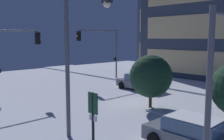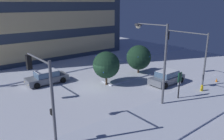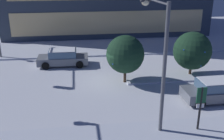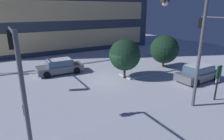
# 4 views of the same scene
# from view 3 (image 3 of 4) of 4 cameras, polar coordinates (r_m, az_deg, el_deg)

# --- Properties ---
(ground) EXTENTS (52.00, 52.00, 0.00)m
(ground) POSITION_cam_3_polar(r_m,az_deg,el_deg) (22.39, -0.33, -2.36)
(ground) COLOR silver
(curb_strip_far) EXTENTS (52.00, 5.20, 0.14)m
(curb_strip_far) POSITION_cam_3_polar(r_m,az_deg,el_deg) (30.83, -2.39, 4.37)
(curb_strip_far) COLOR silver
(curb_strip_far) RESTS_ON ground
(median_strip) EXTENTS (9.00, 1.80, 0.14)m
(median_strip) POSITION_cam_3_polar(r_m,az_deg,el_deg) (23.70, 13.65, -1.44)
(median_strip) COLOR silver
(median_strip) RESTS_ON ground
(car_near) EXTENTS (4.52, 2.18, 1.49)m
(car_near) POSITION_cam_3_polar(r_m,az_deg,el_deg) (20.41, 20.18, -3.95)
(car_near) COLOR slate
(car_near) RESTS_ON ground
(car_far) EXTENTS (4.67, 2.17, 1.49)m
(car_far) POSITION_cam_3_polar(r_m,az_deg,el_deg) (26.10, -9.90, 2.44)
(car_far) COLOR slate
(car_far) RESTS_ON ground
(street_lamp_arched) EXTENTS (0.79, 3.22, 7.15)m
(street_lamp_arched) POSITION_cam_3_polar(r_m,az_deg,el_deg) (15.12, 9.27, 4.79)
(street_lamp_arched) COLOR #565960
(street_lamp_arched) RESTS_ON ground
(parking_info_sign) EXTENTS (0.55, 0.12, 2.67)m
(parking_info_sign) POSITION_cam_3_polar(r_m,az_deg,el_deg) (16.04, 17.48, -6.55)
(parking_info_sign) COLOR black
(parking_info_sign) RESTS_ON ground
(decorated_tree_median) EXTENTS (3.10, 3.10, 3.71)m
(decorated_tree_median) POSITION_cam_3_polar(r_m,az_deg,el_deg) (23.79, 15.94, 3.76)
(decorated_tree_median) COLOR #473323
(decorated_tree_median) RESTS_ON ground
(decorated_tree_left_of_median) EXTENTS (2.94, 2.96, 3.76)m
(decorated_tree_left_of_median) POSITION_cam_3_polar(r_m,az_deg,el_deg) (21.56, 2.69, 3.18)
(decorated_tree_left_of_median) COLOR #473323
(decorated_tree_left_of_median) RESTS_ON ground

